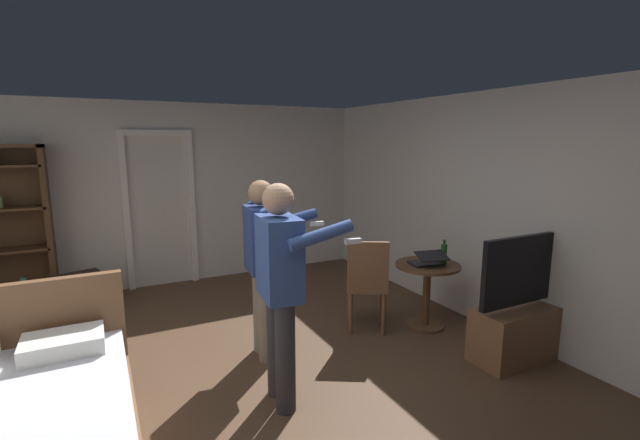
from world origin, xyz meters
TOP-DOWN VIEW (x-y plane):
  - ground_plane at (0.00, 0.00)m, footprint 7.06×7.06m
  - wall_back at (0.00, 3.27)m, footprint 5.52×0.12m
  - wall_right at (2.70, 0.00)m, footprint 0.12×6.65m
  - doorway_frame at (-0.27, 3.19)m, footprint 0.93×0.08m
  - bookshelf at (-1.97, 3.04)m, footprint 0.89×0.32m
  - tv_flatscreen at (2.34, -0.52)m, footprint 1.07×0.40m
  - side_table at (2.04, 0.41)m, footprint 0.68×0.68m
  - laptop at (2.00, 0.37)m, footprint 0.38×0.39m
  - bottle_on_table at (2.18, 0.33)m, footprint 0.06×0.06m
  - wooden_chair at (1.41, 0.61)m, footprint 0.57×0.57m
  - person_blue_shirt at (0.13, -0.16)m, footprint 0.65×0.62m
  - person_striped_shirt at (0.27, 0.60)m, footprint 0.62×0.58m
  - suitcase_dark at (-1.32, 2.55)m, footprint 0.59×0.43m

SIDE VIEW (x-z plane):
  - ground_plane at x=0.00m, z-range 0.00..0.00m
  - suitcase_dark at x=-1.32m, z-range 0.00..0.47m
  - tv_flatscreen at x=2.34m, z-range -0.23..0.94m
  - side_table at x=2.04m, z-range 0.13..0.83m
  - wooden_chair at x=1.41m, z-range 0.05..1.04m
  - laptop at x=2.00m, z-range 0.67..0.83m
  - bottle_on_table at x=2.18m, z-range 0.68..0.94m
  - person_striped_shirt at x=0.27m, z-range 0.12..1.76m
  - person_blue_shirt at x=0.13m, z-range 0.13..1.83m
  - bookshelf at x=-1.97m, z-range 0.07..2.02m
  - doorway_frame at x=-0.27m, z-range 0.16..2.29m
  - wall_back at x=0.00m, z-range 0.00..2.50m
  - wall_right at x=2.70m, z-range 0.00..2.50m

